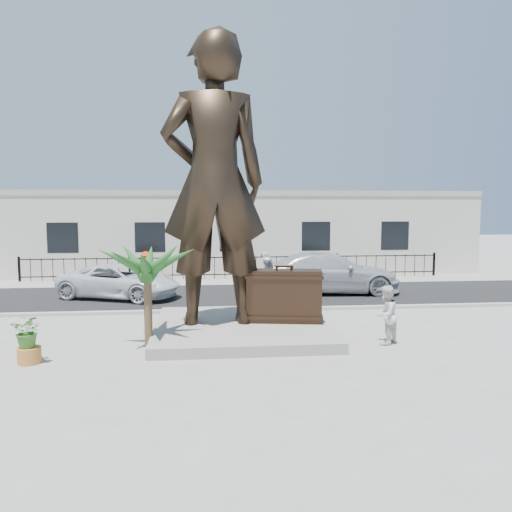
% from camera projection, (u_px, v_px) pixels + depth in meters
% --- Properties ---
extents(ground, '(100.00, 100.00, 0.00)m').
position_uv_depth(ground, '(263.00, 346.00, 13.83)').
color(ground, '#9E9991').
rests_on(ground, ground).
extents(street, '(40.00, 7.00, 0.01)m').
position_uv_depth(street, '(242.00, 295.00, 21.75)').
color(street, black).
rests_on(street, ground).
extents(curb, '(40.00, 0.25, 0.12)m').
position_uv_depth(curb, '(249.00, 310.00, 18.28)').
color(curb, '#A5A399').
rests_on(curb, ground).
extents(far_sidewalk, '(40.00, 2.50, 0.02)m').
position_uv_depth(far_sidewalk, '(236.00, 281.00, 25.71)').
color(far_sidewalk, '#9E9991').
rests_on(far_sidewalk, ground).
extents(plinth, '(5.20, 5.20, 0.30)m').
position_uv_depth(plinth, '(241.00, 328.00, 15.25)').
color(plinth, gray).
rests_on(plinth, ground).
extents(fence, '(22.00, 0.10, 1.20)m').
position_uv_depth(fence, '(235.00, 268.00, 26.44)').
color(fence, black).
rests_on(fence, ground).
extents(building, '(28.00, 7.00, 4.40)m').
position_uv_depth(building, '(231.00, 233.00, 30.44)').
color(building, silver).
rests_on(building, ground).
extents(statue, '(3.24, 2.23, 8.58)m').
position_uv_depth(statue, '(214.00, 181.00, 14.88)').
color(statue, black).
rests_on(statue, plinth).
extents(suitcase, '(2.37, 1.10, 1.61)m').
position_uv_depth(suitcase, '(284.00, 296.00, 15.34)').
color(suitcase, black).
rests_on(suitcase, plinth).
extents(tourist, '(1.02, 1.01, 1.66)m').
position_uv_depth(tourist, '(386.00, 315.00, 13.91)').
color(tourist, silver).
rests_on(tourist, ground).
extents(car_white, '(5.57, 4.02, 1.41)m').
position_uv_depth(car_white, '(120.00, 281.00, 20.91)').
color(car_white, silver).
rests_on(car_white, street).
extents(car_silver, '(6.26, 2.90, 1.77)m').
position_uv_depth(car_silver, '(330.00, 273.00, 22.18)').
color(car_silver, '#ADB0B2').
rests_on(car_silver, street).
extents(worker, '(1.09, 0.78, 1.52)m').
position_uv_depth(worker, '(146.00, 266.00, 25.48)').
color(worker, '#ED350C').
rests_on(worker, far_sidewalk).
extents(palm_tree, '(1.80, 1.80, 3.20)m').
position_uv_depth(palm_tree, '(149.00, 346.00, 13.74)').
color(palm_tree, '#1C4B1B').
rests_on(palm_tree, ground).
extents(planter, '(0.56, 0.56, 0.40)m').
position_uv_depth(planter, '(29.00, 355.00, 12.25)').
color(planter, '#BC7432').
rests_on(planter, ground).
extents(shrub, '(0.78, 0.69, 0.83)m').
position_uv_depth(shrub, '(28.00, 331.00, 12.19)').
color(shrub, '#386E23').
rests_on(shrub, planter).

